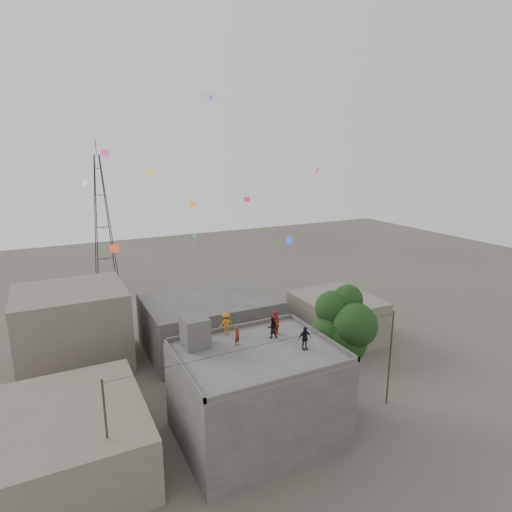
{
  "coord_description": "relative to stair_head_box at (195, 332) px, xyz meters",
  "views": [
    {
      "loc": [
        -11.21,
        -22.28,
        18.61
      ],
      "look_at": [
        1.66,
        3.43,
        11.46
      ],
      "focal_mm": 30.0,
      "sensor_mm": 36.0,
      "label": 1
    }
  ],
  "objects": [
    {
      "name": "ground",
      "position": [
        3.2,
        -2.6,
        -7.1
      ],
      "size": [
        140.0,
        140.0,
        0.0
      ],
      "primitive_type": "plane",
      "color": "#4A443D",
      "rests_on": "ground"
    },
    {
      "name": "main_building",
      "position": [
        3.2,
        -2.6,
        -4.05
      ],
      "size": [
        10.0,
        8.0,
        6.1
      ],
      "color": "#454240",
      "rests_on": "ground"
    },
    {
      "name": "parapet",
      "position": [
        3.2,
        -2.6,
        -0.85
      ],
      "size": [
        10.0,
        8.0,
        0.3
      ],
      "color": "#454240",
      "rests_on": "main_building"
    },
    {
      "name": "stair_head_box",
      "position": [
        0.0,
        0.0,
        0.0
      ],
      "size": [
        1.6,
        1.8,
        2.0
      ],
      "primitive_type": "cube",
      "color": "#454240",
      "rests_on": "main_building"
    },
    {
      "name": "neighbor_west",
      "position": [
        -7.8,
        -0.6,
        -5.1
      ],
      "size": [
        8.0,
        10.0,
        4.0
      ],
      "primitive_type": "cube",
      "color": "#645D4F",
      "rests_on": "ground"
    },
    {
      "name": "neighbor_north",
      "position": [
        5.2,
        11.4,
        -4.6
      ],
      "size": [
        12.0,
        9.0,
        5.0
      ],
      "primitive_type": "cube",
      "color": "#454240",
      "rests_on": "ground"
    },
    {
      "name": "neighbor_northwest",
      "position": [
        -6.8,
        13.4,
        -3.6
      ],
      "size": [
        9.0,
        8.0,
        7.0
      ],
      "primitive_type": "cube",
      "color": "#645D4F",
      "rests_on": "ground"
    },
    {
      "name": "neighbor_east",
      "position": [
        17.2,
        7.4,
        -4.9
      ],
      "size": [
        7.0,
        8.0,
        4.4
      ],
      "primitive_type": "cube",
      "color": "#645D4F",
      "rests_on": "ground"
    },
    {
      "name": "tree",
      "position": [
        10.57,
        -2.0,
        -1.0
      ],
      "size": [
        4.9,
        4.6,
        9.1
      ],
      "color": "black",
      "rests_on": "ground"
    },
    {
      "name": "utility_line",
      "position": [
        3.7,
        -3.85,
        -3.27
      ],
      "size": [
        20.12,
        0.62,
        7.4
      ],
      "color": "black",
      "rests_on": "ground"
    },
    {
      "name": "transmission_tower",
      "position": [
        -0.8,
        37.4,
        1.97
      ],
      "size": [
        2.97,
        2.97,
        20.01
      ],
      "color": "black",
      "rests_on": "ground"
    },
    {
      "name": "person_red_adult",
      "position": [
        5.56,
        -0.69,
        -0.13
      ],
      "size": [
        0.76,
        0.68,
        1.74
      ],
      "primitive_type": "imported",
      "rotation": [
        0.0,
        0.0,
        2.61
      ],
      "color": "maroon",
      "rests_on": "main_building"
    },
    {
      "name": "person_orange_child",
      "position": [
        5.64,
        -0.65,
        -0.39
      ],
      "size": [
        0.71,
        0.67,
        1.22
      ],
      "primitive_type": "imported",
      "rotation": [
        0.0,
        0.0,
        -0.66
      ],
      "color": "#AF6414",
      "rests_on": "main_building"
    },
    {
      "name": "person_dark_child",
      "position": [
        5.12,
        -1.13,
        -0.27
      ],
      "size": [
        0.86,
        0.76,
        1.47
      ],
      "primitive_type": "imported",
      "rotation": [
        0.0,
        0.0,
        2.8
      ],
      "color": "black",
      "rests_on": "main_building"
    },
    {
      "name": "person_dark_adult",
      "position": [
        6.13,
        -3.63,
        -0.22
      ],
      "size": [
        0.92,
        0.41,
        1.55
      ],
      "primitive_type": "imported",
      "rotation": [
        0.0,
        0.0,
        -0.04
      ],
      "color": "black",
      "rests_on": "main_building"
    },
    {
      "name": "person_orange_adult",
      "position": [
        2.52,
        0.8,
        -0.2
      ],
      "size": [
        1.04,
        0.6,
        1.59
      ],
      "primitive_type": "imported",
      "rotation": [
        0.0,
        0.0,
        -3.13
      ],
      "color": "#B86615",
      "rests_on": "main_building"
    },
    {
      "name": "person_red_child",
      "position": [
        2.49,
        -1.14,
        -0.36
      ],
      "size": [
        0.55,
        0.49,
        1.27
      ],
      "primitive_type": "imported",
      "rotation": [
        0.0,
        0.0,
        0.51
      ],
      "color": "maroon",
      "rests_on": "main_building"
    },
    {
      "name": "kites",
      "position": [
        2.8,
        4.91,
        8.45
      ],
      "size": [
        19.0,
        12.05,
        11.34
      ],
      "color": "#F03D19",
      "rests_on": "ground"
    }
  ]
}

